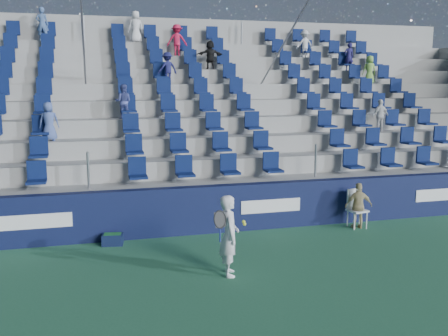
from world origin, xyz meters
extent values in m
plane|color=#2D6A47|center=(0.00, 0.00, 0.00)|extent=(70.00, 70.00, 0.00)
cube|color=#10173D|center=(0.00, 3.15, 0.60)|extent=(24.00, 0.30, 1.20)
cube|color=white|center=(1.50, 2.99, 0.62)|extent=(1.60, 0.02, 0.34)
cube|color=gray|center=(0.00, 3.72, 0.60)|extent=(24.00, 0.85, 1.20)
cube|color=gray|center=(0.00, 4.57, 0.85)|extent=(24.00, 0.85, 1.70)
cube|color=gray|center=(0.00, 5.42, 1.10)|extent=(24.00, 0.85, 2.20)
cube|color=gray|center=(0.00, 6.28, 1.35)|extent=(24.00, 0.85, 2.70)
cube|color=gray|center=(0.00, 7.12, 1.60)|extent=(24.00, 0.85, 3.20)
cube|color=gray|center=(0.00, 7.97, 1.85)|extent=(24.00, 0.85, 3.70)
cube|color=gray|center=(0.00, 8.82, 2.10)|extent=(24.00, 0.85, 4.20)
cube|color=gray|center=(0.00, 9.68, 2.35)|extent=(24.00, 0.85, 4.70)
cube|color=gray|center=(0.00, 10.52, 2.60)|extent=(24.00, 0.85, 5.20)
cube|color=gray|center=(0.00, 11.20, 3.10)|extent=(24.00, 0.50, 6.20)
cube|color=#0B1845|center=(0.00, 3.72, 1.55)|extent=(16.05, 0.50, 0.70)
cube|color=#0B1845|center=(0.00, 4.57, 2.05)|extent=(16.05, 0.50, 0.70)
cube|color=#0B1845|center=(0.00, 5.42, 2.55)|extent=(16.05, 0.50, 0.70)
cube|color=#0B1845|center=(0.00, 6.28, 3.05)|extent=(16.05, 0.50, 0.70)
cube|color=#0B1845|center=(0.00, 7.12, 3.55)|extent=(16.05, 0.50, 0.70)
cube|color=#0B1845|center=(0.00, 7.97, 4.05)|extent=(16.05, 0.50, 0.70)
cube|color=#0B1845|center=(0.00, 8.82, 4.55)|extent=(16.05, 0.50, 0.70)
cube|color=#0B1845|center=(0.00, 9.68, 5.05)|extent=(16.05, 0.50, 0.70)
cube|color=#0B1845|center=(0.00, 10.52, 5.55)|extent=(16.05, 0.50, 0.70)
cylinder|color=gray|center=(-3.00, 7.12, 4.35)|extent=(0.06, 7.68, 4.55)
cylinder|color=gray|center=(3.00, 7.12, 4.35)|extent=(0.06, 7.68, 4.55)
imported|color=#415F91|center=(-4.41, 10.47, 5.79)|extent=(0.45, 0.32, 1.17)
imported|color=black|center=(1.28, 8.77, 4.70)|extent=(0.95, 0.35, 1.01)
imported|color=silver|center=(-1.14, 10.47, 5.78)|extent=(0.63, 0.48, 1.16)
imported|color=#1E1B51|center=(6.70, 8.77, 4.72)|extent=(0.40, 0.28, 1.04)
imported|color=#1B1C51|center=(-0.37, 7.92, 4.22)|extent=(0.76, 0.57, 1.04)
imported|color=#3D4687|center=(-1.95, 6.23, 3.20)|extent=(0.55, 0.47, 1.00)
imported|color=#74AC45|center=(7.10, 7.92, 4.22)|extent=(0.54, 0.38, 1.03)
imported|color=silver|center=(5.24, 9.62, 5.22)|extent=(0.69, 0.43, 1.04)
imported|color=white|center=(6.04, 5.38, 2.72)|extent=(0.63, 0.34, 1.03)
imported|color=#435793|center=(-3.97, 5.38, 2.72)|extent=(0.52, 0.35, 1.05)
imported|color=red|center=(0.25, 9.62, 5.26)|extent=(0.81, 0.59, 1.12)
imported|color=silver|center=(-0.36, 0.28, 0.80)|extent=(0.47, 0.64, 1.61)
cylinder|color=navy|center=(-0.61, 0.03, 0.91)|extent=(0.03, 0.03, 0.28)
torus|color=black|center=(-0.61, 0.03, 1.21)|extent=(0.30, 0.17, 0.28)
plane|color=#262626|center=(-0.61, 0.03, 1.21)|extent=(0.30, 0.16, 0.29)
sphere|color=yellow|center=(-0.11, 0.08, 1.07)|extent=(0.07, 0.07, 0.07)
sphere|color=yellow|center=(-0.11, 0.14, 1.10)|extent=(0.07, 0.07, 0.07)
cube|color=white|center=(3.73, 2.55, 0.46)|extent=(0.52, 0.52, 0.04)
cube|color=white|center=(3.73, 2.76, 0.73)|extent=(0.44, 0.13, 0.54)
cylinder|color=white|center=(3.56, 2.37, 0.22)|extent=(0.03, 0.03, 0.44)
cylinder|color=white|center=(3.91, 2.37, 0.22)|extent=(0.03, 0.03, 0.44)
cylinder|color=white|center=(3.56, 2.73, 0.22)|extent=(0.03, 0.03, 0.44)
cylinder|color=white|center=(3.91, 2.73, 0.22)|extent=(0.03, 0.03, 0.44)
imported|color=tan|center=(3.73, 2.50, 0.60)|extent=(0.75, 0.44, 1.20)
cube|color=#0F1838|center=(-2.51, 2.75, 0.13)|extent=(0.52, 0.39, 0.26)
cube|color=#1E662D|center=(-2.51, 2.75, 0.19)|extent=(0.42, 0.29, 0.16)
camera|label=1|loc=(-2.86, -8.75, 3.75)|focal=40.00mm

